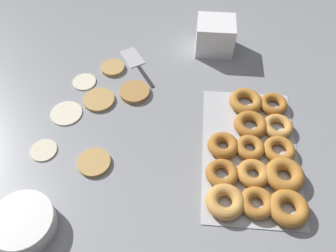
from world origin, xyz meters
name	(u,v)px	position (x,y,z in m)	size (l,w,h in m)	color
ground_plane	(130,119)	(0.00, 0.00, 0.00)	(3.00, 3.00, 0.00)	gray
pancake_0	(99,100)	(0.07, 0.12, 0.01)	(0.11, 0.11, 0.01)	tan
pancake_1	(43,150)	(-0.14, 0.25, 0.00)	(0.08, 0.08, 0.01)	beige
pancake_2	(66,113)	(0.01, 0.21, 0.00)	(0.10, 0.10, 0.01)	beige
pancake_3	(94,162)	(-0.18, 0.08, 0.01)	(0.10, 0.10, 0.01)	tan
pancake_4	(84,81)	(0.15, 0.19, 0.00)	(0.08, 0.08, 0.01)	beige
pancake_5	(134,92)	(0.11, 0.00, 0.01)	(0.10, 0.10, 0.02)	#B27F42
pancake_6	(113,68)	(0.23, 0.10, 0.01)	(0.09, 0.09, 0.01)	tan
donut_tray	(256,156)	(-0.12, -0.40, 0.02)	(0.49, 0.29, 0.04)	silver
batter_bowl	(24,223)	(-0.39, 0.22, 0.03)	(0.16, 0.16, 0.05)	white
container_stack	(215,36)	(0.37, -0.27, 0.06)	(0.12, 0.14, 0.12)	white
spatula	(135,61)	(0.28, 0.02, 0.00)	(0.21, 0.16, 0.01)	black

